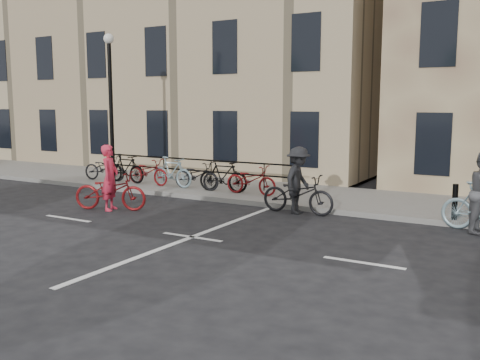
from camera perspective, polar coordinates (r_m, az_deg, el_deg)
The scene contains 8 objects.
ground at distance 12.32m, azimuth -5.14°, elevation -6.10°, with size 120.00×120.00×0.00m, color black.
sidewalk at distance 19.38m, azimuth -4.66°, elevation -0.64°, with size 46.00×4.00×0.15m, color slate.
building_west at distance 27.84m, azimuth -5.11°, elevation 12.49°, with size 20.00×10.00×10.00m, color tan.
lamp_post at distance 19.49m, azimuth -13.65°, elevation 9.28°, with size 0.36×0.36×5.28m.
bollard_east at distance 14.34m, azimuth 21.94°, elevation -2.18°, with size 0.14×0.14×0.90m, color black.
parked_bikes at distance 18.73m, azimuth -7.23°, elevation 0.77°, with size 8.30×1.23×1.05m.
cyclist_pink at distance 15.69m, azimuth -13.67°, elevation -0.79°, with size 2.23×1.44×1.88m.
cyclist_dark at distance 14.83m, azimuth 6.21°, elevation -0.80°, with size 2.09×1.20×1.86m.
Camera 1 is at (6.88, -9.76, 3.03)m, focal length 40.00 mm.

